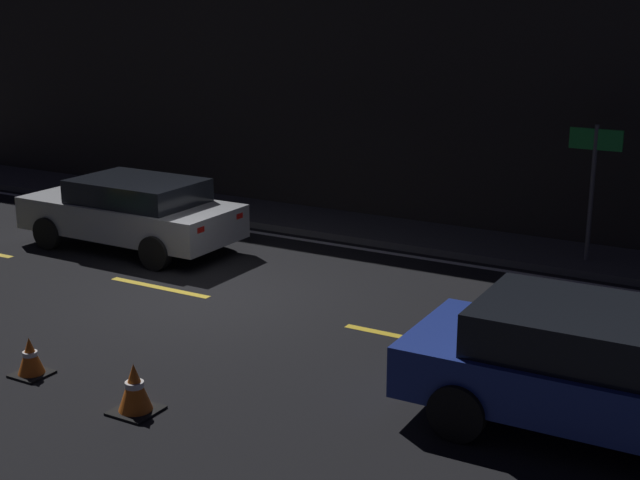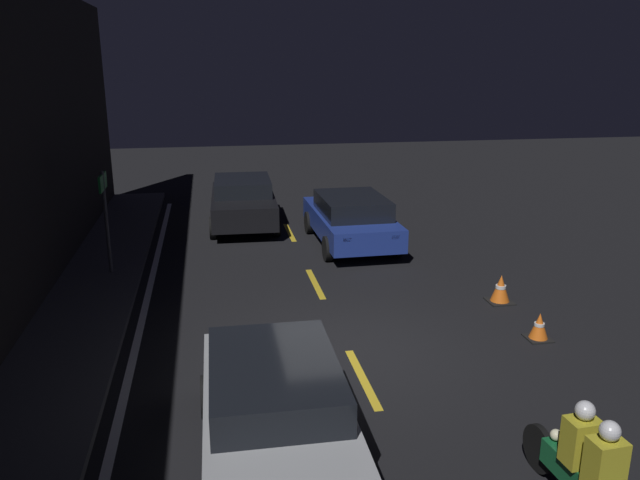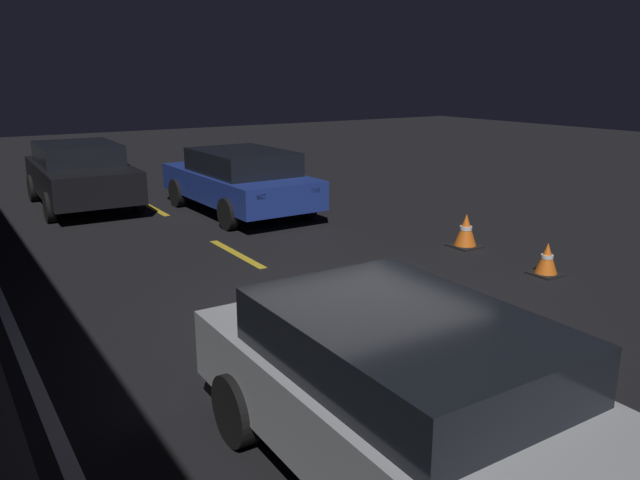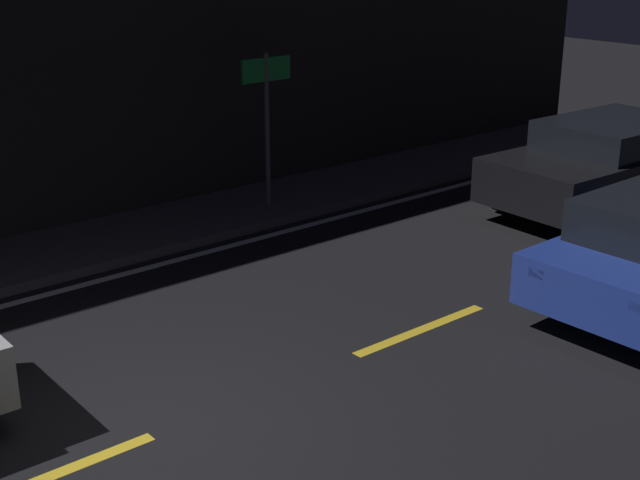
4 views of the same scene
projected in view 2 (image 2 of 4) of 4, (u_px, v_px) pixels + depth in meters
ground_plane at (349, 351)px, 10.98m from camera, size 56.00×56.00×0.00m
raised_curb at (57, 371)px, 10.14m from camera, size 28.00×1.82×0.13m
lane_dash_c at (363, 378)px, 10.04m from camera, size 2.00×0.14×0.01m
lane_dash_d at (315, 284)px, 14.29m from camera, size 2.00×0.14×0.01m
lane_dash_e at (290, 232)px, 18.55m from camera, size 2.00×0.14×0.01m
lane_solid_kerb at (131, 368)px, 10.35m from camera, size 25.20×0.14×0.01m
hatchback_silver at (276, 412)px, 7.72m from camera, size 4.25×1.93×1.35m
sedan_blue at (351, 218)px, 17.12m from camera, size 4.40×2.07×1.41m
van_black at (243, 201)px, 19.10m from camera, size 4.23×2.11×1.46m
motorcycle at (588, 469)px, 6.80m from camera, size 2.24×0.40×1.37m
traffic_cone_near at (539, 327)px, 11.38m from camera, size 0.44×0.44×0.51m
traffic_cone_mid at (501, 289)px, 13.13m from camera, size 0.52×0.52×0.60m
shop_sign at (105, 202)px, 14.23m from camera, size 0.90×0.08×2.40m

